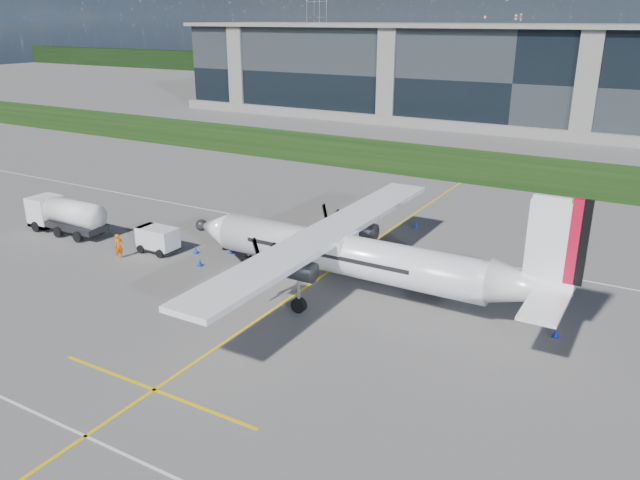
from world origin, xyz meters
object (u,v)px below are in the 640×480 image
Objects in this scene: safety_cone_nose_stbd at (231,250)px; baggage_tug at (158,240)px; fuel_tanker_truck at (62,215)px; safety_cone_tail at (556,333)px; turboprop_aircraft at (360,234)px; ground_crew_person at (119,245)px; pylon_west at (317,23)px; safety_cone_nose_port at (200,262)px; safety_cone_stbdwing at (416,225)px; safety_cone_fwd at (196,250)px.

baggage_tug is at bearing -153.12° from safety_cone_nose_stbd.
fuel_tanker_truck reaches higher than baggage_tug.
fuel_tanker_truck is 15.38× the size of safety_cone_tail.
ground_crew_person is (-17.86, -3.20, -2.96)m from turboprop_aircraft.
safety_cone_nose_port is at bearing -62.43° from pylon_west.
fuel_tanker_truck is 8.67m from ground_crew_person.
safety_cone_nose_stbd is at bearing 171.78° from turboprop_aircraft.
ground_crew_person is 29.97m from safety_cone_tail.
safety_cone_tail is (29.75, 3.59, -0.80)m from ground_crew_person.
safety_cone_stbdwing and safety_cone_nose_port have the same top height.
fuel_tanker_truck is 15.38× the size of safety_cone_nose_port.
safety_cone_nose_stbd is at bearing -127.72° from safety_cone_stbdwing.
safety_cone_stbdwing and safety_cone_tail have the same top height.
pylon_west is at bearing 112.84° from fuel_tanker_truck.
ground_crew_person is 4.21× the size of safety_cone_nose_stbd.
safety_cone_nose_port is at bearing -42.75° from safety_cone_fwd.
fuel_tanker_truck is 15.38× the size of safety_cone_stbdwing.
safety_cone_nose_stbd is 1.00× the size of safety_cone_fwd.
pylon_west is at bearing 117.57° from safety_cone_nose_port.
pylon_west reaches higher than safety_cone_stbdwing.
safety_cone_stbdwing is at bearing -56.41° from pylon_west.
baggage_tug is 6.31× the size of safety_cone_nose_port.
ground_crew_person is (-1.51, -2.41, 0.11)m from baggage_tug.
baggage_tug is (9.95, 0.49, -0.49)m from fuel_tanker_truck.
safety_cone_stbdwing is 1.00× the size of safety_cone_nose_port.
safety_cone_stbdwing is (84.58, -127.34, -14.75)m from pylon_west.
ground_crew_person reaches higher than safety_cone_stbdwing.
baggage_tug reaches higher than safety_cone_stbdwing.
ground_crew_person is 4.21× the size of safety_cone_tail.
safety_cone_nose_port is 1.00× the size of safety_cone_tail.
safety_cone_nose_stbd is (6.35, 4.86, -0.80)m from ground_crew_person.
pylon_west is 166.16m from turboprop_aircraft.
pylon_west is 3.90× the size of fuel_tanker_truck.
safety_cone_nose_port is (-11.85, -1.40, -3.76)m from turboprop_aircraft.
ground_crew_person is 5.50m from safety_cone_fwd.
fuel_tanker_truck is 12.71m from safety_cone_fwd.
safety_cone_nose_stbd is at bearing 11.25° from fuel_tanker_truck.
ground_crew_person is at bearing -142.53° from safety_cone_nose_stbd.
safety_cone_fwd is (-2.24, -1.30, 0.00)m from safety_cone_nose_stbd.
turboprop_aircraft reaches higher than baggage_tug.
safety_cone_nose_stbd is 3.08m from safety_cone_nose_port.
fuel_tanker_truck is 15.13m from safety_cone_nose_stbd.
baggage_tug is at bearing -63.77° from pylon_west.
pylon_west is 172.60m from safety_cone_tail.
turboprop_aircraft reaches higher than fuel_tanker_truck.
pylon_west is 159.41m from safety_cone_fwd.
pylon_west reaches higher than safety_cone_nose_port.
baggage_tug reaches higher than safety_cone_fwd.
pylon_west is at bearing 121.43° from turboprop_aircraft.
ground_crew_person is 4.21× the size of safety_cone_stbdwing.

